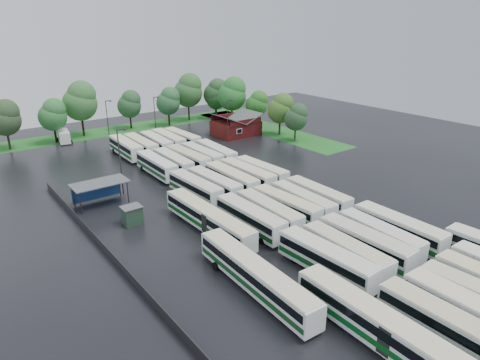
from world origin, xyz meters
TOP-DOWN VIEW (x-y plane):
  - ground at (0.00, 0.00)m, footprint 160.00×160.00m
  - brick_building at (24.00, 42.77)m, footprint 10.07×8.60m
  - wash_shed at (-17.20, 22.02)m, footprint 8.20×4.20m
  - utility_hut at (-16.20, 12.60)m, footprint 2.70×2.20m
  - grass_strip_north at (2.00, 64.80)m, footprint 80.00×10.00m
  - grass_strip_east at (34.00, 42.80)m, footprint 10.00×50.00m
  - west_fence at (-22.20, 8.00)m, footprint 0.10×50.00m
  - bus_r0c0 at (-4.23, -25.66)m, footprint 2.60×12.15m
  - bus_r0c1 at (-1.01, -26.29)m, footprint 2.81×12.39m
  - bus_r1c0 at (-4.30, -12.06)m, footprint 3.11×12.40m
  - bus_r1c1 at (-1.25, -12.25)m, footprint 2.90×11.88m
  - bus_r1c2 at (2.11, -12.29)m, footprint 2.81×12.27m
  - bus_r1c3 at (5.19, -12.14)m, footprint 3.04×11.75m
  - bus_r1c4 at (8.60, -12.49)m, footprint 2.74×12.28m
  - bus_r2c0 at (-4.46, 1.22)m, footprint 2.61×12.14m
  - bus_r2c1 at (-1.28, 1.12)m, footprint 2.87×11.96m
  - bus_r2c2 at (2.10, 1.30)m, footprint 3.04×11.82m
  - bus_r2c3 at (5.07, 1.00)m, footprint 2.93×11.75m
  - bus_r2c4 at (8.29, 1.11)m, footprint 2.79×11.80m
  - bus_r3c0 at (-4.57, 14.92)m, footprint 2.99×11.88m
  - bus_r3c1 at (-1.34, 14.48)m, footprint 2.97×11.90m
  - bus_r3c2 at (2.07, 14.50)m, footprint 2.71×12.20m
  - bus_r3c3 at (5.35, 14.51)m, footprint 2.89×12.39m
  - bus_r3c4 at (8.52, 14.61)m, footprint 2.92×11.75m
  - bus_r4c0 at (-4.51, 28.28)m, footprint 2.74×12.05m
  - bus_r4c1 at (-1.22, 28.21)m, footprint 2.75×11.82m
  - bus_r4c2 at (1.90, 28.19)m, footprint 3.02×12.24m
  - bus_r4c3 at (5.11, 28.40)m, footprint 2.55×11.82m
  - bus_r4c4 at (8.26, 28.21)m, footprint 3.15×12.10m
  - bus_r5c0 at (-4.45, 42.23)m, footprint 2.97×12.41m
  - bus_r5c1 at (-1.38, 41.82)m, footprint 2.80×12.28m
  - bus_r5c2 at (2.13, 41.76)m, footprint 3.14×12.11m
  - bus_r5c3 at (5.20, 42.10)m, footprint 2.92×12.15m
  - bus_r5c4 at (8.41, 41.84)m, footprint 2.93×11.88m
  - artic_bus_west_a at (-8.91, -22.78)m, footprint 3.01×18.51m
  - artic_bus_west_b at (-8.99, 4.41)m, footprint 2.78×17.77m
  - artic_bus_west_c at (-12.42, -9.73)m, footprint 3.32×17.99m
  - minibus at (-11.44, 61.08)m, footprint 3.28×6.45m
  - tree_north_0 at (-22.37, 62.22)m, footprint 6.58×6.58m
  - tree_north_1 at (-12.90, 61.50)m, footprint 6.16×6.16m
  - tree_north_2 at (-5.77, 64.03)m, footprint 7.97×7.97m
  - tree_north_3 at (6.37, 64.10)m, footprint 5.95×5.95m
  - tree_north_4 at (15.77, 60.97)m, footprint 6.14×6.14m
  - tree_north_5 at (23.27, 63.40)m, footprint 7.78×7.78m
  - tree_north_6 at (30.81, 61.21)m, footprint 6.72×6.72m
  - tree_east_0 at (31.75, 29.95)m, footprint 5.29×5.29m
  - tree_east_1 at (32.70, 36.28)m, footprint 6.14×6.14m
  - tree_east_2 at (33.70, 46.49)m, footprint 5.65×5.65m
  - tree_east_3 at (30.47, 52.92)m, footprint 7.55×7.55m
  - tree_east_4 at (30.50, 60.46)m, footprint 5.57×5.57m
  - lamp_post_ne at (19.25, 39.28)m, footprint 1.46×0.28m
  - lamp_post_nw at (-12.72, 23.81)m, footprint 1.64×0.32m
  - lamp_post_back_w at (-3.00, 54.82)m, footprint 1.47×0.29m
  - lamp_post_back_e at (8.41, 54.24)m, footprint 1.42×0.28m
  - puddle_0 at (0.29, -22.44)m, footprint 6.30×6.30m
  - puddle_1 at (9.71, -21.36)m, footprint 4.31×4.31m
  - puddle_2 at (-5.93, 0.24)m, footprint 5.11×5.11m
  - puddle_3 at (4.55, -1.47)m, footprint 4.23×4.23m
  - puddle_4 at (11.88, -17.63)m, footprint 2.75×2.75m

SIDE VIEW (x-z plane):
  - ground at x=0.00m, z-range 0.00..0.00m
  - puddle_0 at x=0.29m, z-range 0.00..0.01m
  - puddle_1 at x=9.71m, z-range 0.00..0.01m
  - puddle_2 at x=-5.93m, z-range 0.00..0.01m
  - puddle_3 at x=4.55m, z-range 0.00..0.01m
  - puddle_4 at x=11.88m, z-range 0.00..0.01m
  - grass_strip_north at x=2.00m, z-range 0.00..0.01m
  - grass_strip_east at x=34.00m, z-range 0.00..0.01m
  - west_fence at x=-22.20m, z-range 0.00..1.20m
  - utility_hut at x=-16.20m, z-range 0.01..2.63m
  - minibus at x=-11.44m, z-range 0.15..2.83m
  - bus_r1c3 at x=5.19m, z-range 0.16..3.40m
  - bus_r2c3 at x=5.07m, z-range 0.16..3.41m
  - bus_r3c4 at x=8.52m, z-range 0.16..3.41m
  - bus_r2c2 at x=2.10m, z-range 0.16..3.42m
  - bus_r2c4 at x=8.29m, z-range 0.16..3.43m
  - bus_r4c1 at x=-1.22m, z-range 0.16..3.44m
  - bus_r3c0 at x=-4.57m, z-range 0.16..3.45m
  - bus_r5c4 at x=8.41m, z-range 0.16..3.45m
  - bus_r1c1 at x=-1.25m, z-range 0.16..3.45m
  - bus_r3c1 at x=-1.34m, z-range 0.16..3.45m
  - bus_r4c3 at x=5.11m, z-range 0.16..3.45m
  - bus_r2c1 at x=-1.28m, z-range 0.17..3.48m
  - artic_bus_west_b at x=-8.99m, z-range 0.18..3.47m
  - bus_r4c4 at x=8.26m, z-range 0.17..3.50m
  - bus_r5c2 at x=2.13m, z-range 0.17..3.51m
  - bus_r4c0 at x=-4.51m, z-range 0.17..3.51m
  - artic_bus_west_c at x=-12.42m, z-range 0.18..3.50m
  - bus_r5c3 at x=5.20m, z-range 0.17..3.53m
  - bus_r2c0 at x=-4.46m, z-range 0.17..3.55m
  - bus_r0c0 at x=-4.23m, z-range 0.17..3.55m
  - bus_r4c2 at x=1.90m, z-range 0.17..3.55m
  - bus_r3c2 at x=2.07m, z-range 0.17..3.56m
  - brick_building at x=24.00m, z-range -0.83..4.56m
  - bus_r1c2 at x=2.11m, z-range 0.17..3.57m
  - bus_r5c1 at x=-1.38m, z-range 0.17..3.58m
  - bus_r1c4 at x=8.60m, z-range 0.17..3.58m
  - bus_r1c0 at x=-4.30m, z-range 0.17..3.59m
  - bus_r3c3 at x=5.35m, z-range 0.17..3.61m
  - bus_r5c0 at x=-4.45m, z-range 0.17..3.61m
  - bus_r0c1 at x=-1.01m, z-range 0.17..3.61m
  - artic_bus_west_a at x=-8.91m, z-range 0.19..3.61m
  - wash_shed at x=-17.20m, z-range 1.20..4.78m
  - lamp_post_back_e at x=8.41m, z-range 0.74..9.98m
  - lamp_post_ne at x=19.25m, z-range 0.77..10.27m
  - lamp_post_back_w at x=-3.00m, z-range 0.77..10.29m
  - tree_east_0 at x=31.75m, z-range 1.25..10.02m
  - tree_east_4 at x=30.50m, z-range 1.32..10.55m
  - tree_east_2 at x=33.70m, z-range 1.34..10.70m
  - lamp_post_nw at x=-12.72m, z-range 0.86..11.51m
  - tree_north_3 at x=6.37m, z-range 1.41..11.27m
  - tree_east_1 at x=32.70m, z-range 1.45..11.62m
  - tree_north_4 at x=15.77m, z-range 1.46..11.62m
  - tree_north_1 at x=-12.90m, z-range 1.46..11.66m
  - tree_north_0 at x=-22.37m, z-range 1.56..12.46m
  - tree_north_6 at x=30.81m, z-range 1.59..12.71m
  - tree_east_3 at x=30.47m, z-range 1.79..14.29m
  - tree_north_5 at x=23.27m, z-range 1.85..14.73m
  - tree_north_2 at x=-5.77m, z-range 1.89..15.09m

